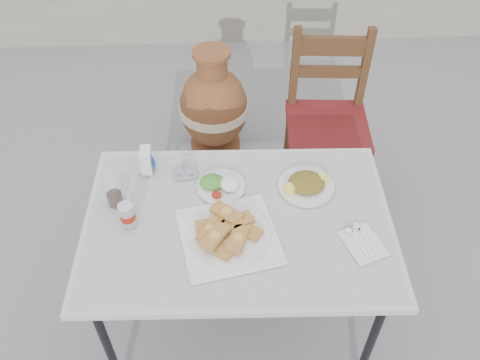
{
  "coord_description": "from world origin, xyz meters",
  "views": [
    {
      "loc": [
        -0.12,
        -1.31,
        2.16
      ],
      "look_at": [
        -0.06,
        -0.04,
        0.86
      ],
      "focal_mm": 38.0,
      "sensor_mm": 36.0,
      "label": 1
    }
  ],
  "objects_px": {
    "cafe_table": "(238,228)",
    "salad_chopped_plate": "(306,184)",
    "terracotta_urn": "(214,108)",
    "soda_can": "(127,215)",
    "napkin_holder": "(146,160)",
    "salad_rice_plate": "(220,184)",
    "condiment_caddy": "(185,171)",
    "pide_plate": "(229,231)",
    "cola_glass": "(114,196)",
    "chair": "(327,120)"
  },
  "relations": [
    {
      "from": "cafe_table",
      "to": "salad_chopped_plate",
      "type": "height_order",
      "value": "salad_chopped_plate"
    },
    {
      "from": "terracotta_urn",
      "to": "soda_can",
      "type": "bearing_deg",
      "value": -104.89
    },
    {
      "from": "soda_can",
      "to": "terracotta_urn",
      "type": "distance_m",
      "value": 1.28
    },
    {
      "from": "napkin_holder",
      "to": "terracotta_urn",
      "type": "bearing_deg",
      "value": 71.35
    },
    {
      "from": "salad_rice_plate",
      "to": "condiment_caddy",
      "type": "bearing_deg",
      "value": 150.4
    },
    {
      "from": "salad_rice_plate",
      "to": "napkin_holder",
      "type": "xyz_separation_m",
      "value": [
        -0.3,
        0.12,
        0.03
      ]
    },
    {
      "from": "pide_plate",
      "to": "cola_glass",
      "type": "xyz_separation_m",
      "value": [
        -0.43,
        0.18,
        0.01
      ]
    },
    {
      "from": "soda_can",
      "to": "terracotta_urn",
      "type": "bearing_deg",
      "value": 75.11
    },
    {
      "from": "cafe_table",
      "to": "chair",
      "type": "height_order",
      "value": "chair"
    },
    {
      "from": "pide_plate",
      "to": "condiment_caddy",
      "type": "bearing_deg",
      "value": 116.82
    },
    {
      "from": "pide_plate",
      "to": "salad_chopped_plate",
      "type": "bearing_deg",
      "value": 36.6
    },
    {
      "from": "cafe_table",
      "to": "salad_rice_plate",
      "type": "height_order",
      "value": "salad_rice_plate"
    },
    {
      "from": "pide_plate",
      "to": "soda_can",
      "type": "xyz_separation_m",
      "value": [
        -0.37,
        0.08,
        0.02
      ]
    },
    {
      "from": "cafe_table",
      "to": "cola_glass",
      "type": "relative_size",
      "value": 13.0
    },
    {
      "from": "pide_plate",
      "to": "soda_can",
      "type": "bearing_deg",
      "value": 168.27
    },
    {
      "from": "soda_can",
      "to": "chair",
      "type": "bearing_deg",
      "value": 42.75
    },
    {
      "from": "salad_rice_plate",
      "to": "terracotta_urn",
      "type": "xyz_separation_m",
      "value": [
        -0.03,
        1.0,
        -0.39
      ]
    },
    {
      "from": "condiment_caddy",
      "to": "salad_rice_plate",
      "type": "bearing_deg",
      "value": -29.6
    },
    {
      "from": "salad_rice_plate",
      "to": "soda_can",
      "type": "xyz_separation_m",
      "value": [
        -0.34,
        -0.17,
        0.03
      ]
    },
    {
      "from": "pide_plate",
      "to": "soda_can",
      "type": "distance_m",
      "value": 0.38
    },
    {
      "from": "pide_plate",
      "to": "chair",
      "type": "xyz_separation_m",
      "value": [
        0.54,
        0.91,
        -0.25
      ]
    },
    {
      "from": "salad_chopped_plate",
      "to": "condiment_caddy",
      "type": "xyz_separation_m",
      "value": [
        -0.48,
        0.09,
        0.0
      ]
    },
    {
      "from": "salad_chopped_plate",
      "to": "chair",
      "type": "relative_size",
      "value": 0.24
    },
    {
      "from": "chair",
      "to": "napkin_holder",
      "type": "bearing_deg",
      "value": -143.54
    },
    {
      "from": "salad_chopped_plate",
      "to": "chair",
      "type": "height_order",
      "value": "chair"
    },
    {
      "from": "terracotta_urn",
      "to": "chair",
      "type": "bearing_deg",
      "value": -29.44
    },
    {
      "from": "cafe_table",
      "to": "condiment_caddy",
      "type": "height_order",
      "value": "condiment_caddy"
    },
    {
      "from": "salad_chopped_plate",
      "to": "condiment_caddy",
      "type": "bearing_deg",
      "value": 168.79
    },
    {
      "from": "cafe_table",
      "to": "soda_can",
      "type": "xyz_separation_m",
      "value": [
        -0.4,
        -0.0,
        0.1
      ]
    },
    {
      "from": "cola_glass",
      "to": "chair",
      "type": "distance_m",
      "value": 1.24
    },
    {
      "from": "cola_glass",
      "to": "terracotta_urn",
      "type": "xyz_separation_m",
      "value": [
        0.37,
        1.07,
        -0.41
      ]
    },
    {
      "from": "cafe_table",
      "to": "chair",
      "type": "distance_m",
      "value": 0.99
    },
    {
      "from": "cafe_table",
      "to": "cola_glass",
      "type": "bearing_deg",
      "value": 167.67
    },
    {
      "from": "salad_rice_plate",
      "to": "salad_chopped_plate",
      "type": "relative_size",
      "value": 0.87
    },
    {
      "from": "salad_rice_plate",
      "to": "salad_chopped_plate",
      "type": "bearing_deg",
      "value": -2.63
    },
    {
      "from": "soda_can",
      "to": "napkin_holder",
      "type": "bearing_deg",
      "value": 81.07
    },
    {
      "from": "cafe_table",
      "to": "napkin_holder",
      "type": "xyz_separation_m",
      "value": [
        -0.36,
        0.28,
        0.1
      ]
    },
    {
      "from": "cola_glass",
      "to": "terracotta_urn",
      "type": "height_order",
      "value": "cola_glass"
    },
    {
      "from": "napkin_holder",
      "to": "condiment_caddy",
      "type": "bearing_deg",
      "value": -15.26
    },
    {
      "from": "pide_plate",
      "to": "salad_rice_plate",
      "type": "relative_size",
      "value": 2.1
    },
    {
      "from": "soda_can",
      "to": "chair",
      "type": "relative_size",
      "value": 0.11
    },
    {
      "from": "napkin_holder",
      "to": "condiment_caddy",
      "type": "distance_m",
      "value": 0.16
    },
    {
      "from": "cola_glass",
      "to": "chair",
      "type": "height_order",
      "value": "chair"
    },
    {
      "from": "salad_chopped_plate",
      "to": "cola_glass",
      "type": "bearing_deg",
      "value": -176.11
    },
    {
      "from": "cafe_table",
      "to": "soda_can",
      "type": "distance_m",
      "value": 0.42
    },
    {
      "from": "soda_can",
      "to": "terracotta_urn",
      "type": "xyz_separation_m",
      "value": [
        0.31,
        1.17,
        -0.42
      ]
    },
    {
      "from": "chair",
      "to": "cafe_table",
      "type": "bearing_deg",
      "value": -117.12
    },
    {
      "from": "cafe_table",
      "to": "salad_chopped_plate",
      "type": "distance_m",
      "value": 0.32
    },
    {
      "from": "chair",
      "to": "terracotta_urn",
      "type": "height_order",
      "value": "chair"
    },
    {
      "from": "salad_chopped_plate",
      "to": "condiment_caddy",
      "type": "height_order",
      "value": "condiment_caddy"
    }
  ]
}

